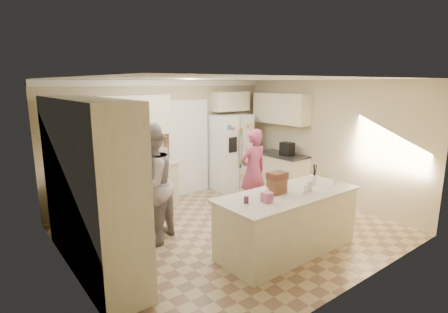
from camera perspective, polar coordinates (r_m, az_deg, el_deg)
floor at (r=6.28m, az=1.26°, el=-11.98°), size 5.20×4.60×0.02m
ceiling at (r=5.74m, az=1.38°, el=12.69°), size 5.20×4.60×0.02m
wall_back at (r=7.77m, az=-9.48°, el=2.64°), size 5.20×0.02×2.60m
wall_front at (r=4.38m, az=20.78°, el=-5.24°), size 5.20×0.02×2.60m
wall_left at (r=4.73m, az=-24.14°, el=-4.27°), size 0.02×4.60×2.60m
wall_right at (r=7.75m, az=16.49°, el=2.29°), size 0.02×4.60×2.60m
crown_back at (r=7.63m, az=-9.62°, el=11.75°), size 5.20×0.08×0.12m
pantry_bank at (r=5.03m, az=-21.14°, el=-4.60°), size 0.60×2.60×2.35m
back_base_cab at (r=7.22m, az=-16.14°, el=-5.40°), size 2.20×0.60×0.88m
back_countertop at (r=7.09m, az=-16.32°, el=-1.87°), size 2.24×0.63×0.04m
back_upper_cab at (r=7.06m, az=-17.21°, el=6.25°), size 2.20×0.35×0.80m
doorway_opening at (r=8.06m, az=-5.87°, el=1.27°), size 0.90×0.06×2.10m
doorway_casing at (r=8.03m, az=-5.74°, el=1.23°), size 1.02×0.03×2.22m
wall_frame_upper at (r=7.71m, az=-9.27°, el=4.45°), size 0.15×0.02×0.20m
wall_frame_lower at (r=7.75m, az=-9.20°, el=2.47°), size 0.15×0.02×0.20m
refrigerator at (r=8.42m, az=1.04°, el=0.75°), size 0.91×0.71×1.80m
fridge_seam at (r=8.15m, az=2.60°, el=0.37°), size 0.02×0.02×1.78m
fridge_dispenser at (r=7.96m, az=1.45°, el=1.93°), size 0.22×0.03×0.35m
fridge_handle_l at (r=8.08m, az=2.40°, el=1.35°), size 0.02×0.02×0.85m
fridge_handle_r at (r=8.14m, az=2.94°, el=1.43°), size 0.02×0.02×0.85m
over_fridge_cab at (r=8.44m, az=0.97°, el=9.00°), size 0.95×0.35×0.45m
right_base_cab at (r=8.32m, az=9.31°, el=-2.80°), size 0.60×1.20×0.88m
right_countertop at (r=8.20m, az=9.37°, el=0.30°), size 0.63×1.24×0.04m
right_upper_cab at (r=8.29m, az=9.24°, el=7.76°), size 0.35×1.50×0.70m
coffee_maker at (r=8.01m, az=10.25°, el=1.22°), size 0.22×0.28×0.30m
island_base at (r=5.50m, az=10.30°, el=-10.67°), size 2.20×0.90×0.88m
island_top at (r=5.34m, az=10.49°, el=-6.11°), size 2.28×0.96×0.05m
utensil_crock at (r=5.82m, az=14.45°, el=-3.73°), size 0.13×0.13×0.15m
tissue_box at (r=4.86m, az=7.04°, el=-6.63°), size 0.13×0.13×0.14m
tissue_plume at (r=4.83m, az=7.08°, el=-5.39°), size 0.08×0.08×0.08m
dollhouse_body at (r=5.26m, az=8.63°, el=-4.78°), size 0.26×0.18×0.22m
dollhouse_roof at (r=5.21m, az=8.69°, el=-3.10°), size 0.28×0.20×0.10m
jam_jar at (r=4.81m, az=3.63°, el=-7.08°), size 0.07×0.07×0.09m
greeting_card_a at (r=5.29m, az=13.23°, el=-5.19°), size 0.12×0.06×0.16m
greeting_card_b at (r=5.44m, az=13.83°, el=-4.76°), size 0.12×0.05×0.16m
water_bottle at (r=5.93m, az=17.78°, el=-3.19°), size 0.07×0.07×0.24m
shaker_salt at (r=6.06m, az=14.16°, el=-3.40°), size 0.05×0.05×0.09m
shaker_pepper at (r=6.11m, az=14.57°, el=-3.28°), size 0.05×0.05×0.09m
teen_boy at (r=5.63m, az=-11.97°, el=-4.50°), size 1.19×1.13×1.93m
teen_girl at (r=6.88m, az=4.76°, el=-2.39°), size 0.63×0.43×1.67m
fridge_magnets at (r=8.15m, az=2.63°, el=0.36°), size 0.76×0.02×1.44m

